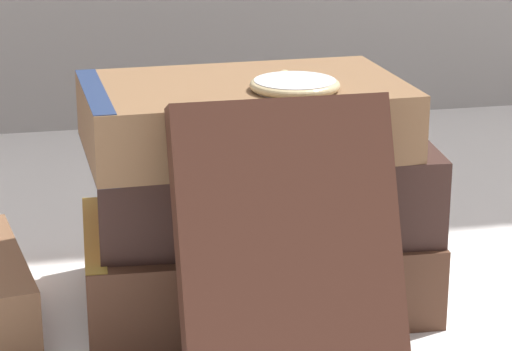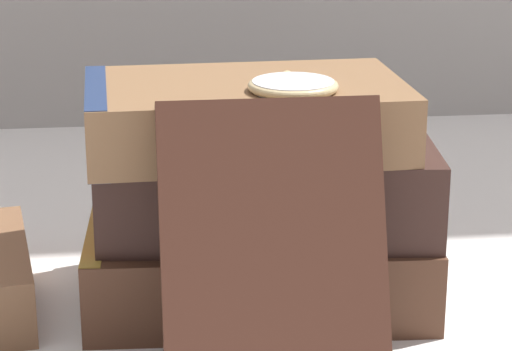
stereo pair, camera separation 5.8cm
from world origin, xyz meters
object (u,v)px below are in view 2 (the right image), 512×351
(book_flat_bottom, at_px, (249,261))
(pocket_watch, at_px, (293,86))
(reading_glasses, at_px, (173,219))
(book_leaning_front, at_px, (273,259))
(book_flat_top, at_px, (237,115))
(book_flat_middle, at_px, (258,182))

(book_flat_bottom, height_order, pocket_watch, pocket_watch)
(book_flat_bottom, distance_m, reading_glasses, 0.15)
(book_flat_bottom, xyz_separation_m, book_leaning_front, (0.00, -0.11, 0.04))
(book_flat_top, relative_size, book_leaning_front, 1.25)
(book_leaning_front, xyz_separation_m, reading_glasses, (-0.04, 0.25, -0.07))
(book_leaning_front, bearing_deg, book_flat_top, 95.40)
(book_flat_top, relative_size, reading_glasses, 1.73)
(book_flat_bottom, height_order, book_flat_middle, book_flat_middle)
(book_flat_top, bearing_deg, pocket_watch, -41.97)
(book_flat_top, height_order, book_leaning_front, book_leaning_front)
(book_leaning_front, bearing_deg, reading_glasses, 99.87)
(book_leaning_front, relative_size, pocket_watch, 2.78)
(book_flat_middle, height_order, reading_glasses, book_flat_middle)
(book_flat_top, distance_m, pocket_watch, 0.04)
(book_flat_top, bearing_deg, reading_glasses, 100.94)
(pocket_watch, bearing_deg, book_flat_middle, 111.38)
(book_flat_top, distance_m, book_leaning_front, 0.11)
(book_flat_middle, bearing_deg, pocket_watch, -63.81)
(book_flat_bottom, bearing_deg, book_flat_top, -124.05)
(book_leaning_front, height_order, reading_glasses, book_leaning_front)
(book_flat_middle, distance_m, reading_glasses, 0.16)
(book_flat_top, relative_size, pocket_watch, 3.46)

